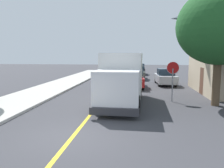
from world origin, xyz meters
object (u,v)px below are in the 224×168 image
Objects in this scene: parked_car_mid at (137,73)px; stop_sign at (173,74)px; box_truck at (122,76)px; parked_car_furthest at (135,67)px; parked_car_far at (139,69)px; parked_car_near at (134,79)px; parked_van_across at (165,77)px; street_tree_far_side at (220,27)px.

stop_sign reaches higher than parked_car_mid.
parked_car_furthest is at bearing 89.18° from box_truck.
box_truck is at bearing -90.82° from parked_car_furthest.
parked_car_mid is 1.68× the size of stop_sign.
parked_car_far is at bearing 87.08° from box_truck.
parked_car_near is 19.68m from parked_car_furthest.
parked_car_far is at bearing 87.88° from parked_car_mid.
parked_van_across is (2.69, -11.71, 0.00)m from parked_car_far.
parked_van_across is (3.76, 9.31, -0.97)m from box_truck.
parked_car_far is 12.01m from parked_van_across.
parked_car_far is at bearing 87.96° from parked_car_near.
parked_van_across is at bearing -79.05° from parked_car_furthest.
parked_van_across is (3.19, 2.20, 0.00)m from parked_car_near.
box_truck is 14.44m from parked_car_mid.
parked_car_far is 0.99× the size of parked_van_across.
box_truck is at bearing -92.92° from parked_car_far.
parked_car_furthest is at bearing 100.95° from parked_van_across.
parked_car_far is at bearing 102.94° from parked_van_across.
stop_sign is (2.67, -6.27, 1.06)m from parked_car_near.
parked_car_near is 3.87m from parked_van_across.
parked_car_near is 1.00× the size of parked_car_mid.
parked_car_mid is (0.25, 7.27, 0.00)m from parked_car_near.
box_truck is 10.09m from parked_van_across.
parked_car_near is 1.01× the size of parked_car_far.
box_truck is 1.63× the size of parked_car_furthest.
parked_car_near is 6.90m from stop_sign.
parked_car_far and parked_van_across have the same top height.
street_tree_far_side is at bearing -77.49° from parked_car_far.
parked_car_near is 1.00× the size of parked_van_across.
stop_sign reaches higher than parked_van_across.
box_truck is 21.07m from parked_car_far.
street_tree_far_side reaches higher than parked_car_mid.
parked_car_mid is at bearing 100.12° from stop_sign.
parked_car_far is at bearing 102.51° from street_tree_far_side.
parked_car_near and parked_car_furthest have the same top height.
stop_sign is at bearing 14.47° from box_truck.
parked_van_across is 1.69× the size of stop_sign.
parked_car_furthest is 0.99× the size of parked_van_across.
parked_car_mid is at bearing -92.12° from parked_car_far.
street_tree_far_side is at bearing -18.46° from stop_sign.
parked_car_near is (0.58, 7.11, -0.97)m from box_truck.
parked_car_furthest and parked_van_across have the same top height.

